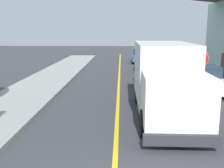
{
  "coord_description": "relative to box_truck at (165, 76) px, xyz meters",
  "views": [
    {
      "loc": [
        0.16,
        -4.41,
        3.77
      ],
      "look_at": [
        -0.25,
        7.15,
        1.4
      ],
      "focal_mm": 42.26,
      "sensor_mm": 36.0,
      "label": 1
    }
  ],
  "objects": [
    {
      "name": "parked_car_near",
      "position": [
        0.04,
        6.18,
        -0.97
      ],
      "size": [
        1.91,
        4.44,
        1.67
      ],
      "color": "#4C564C",
      "rests_on": "ground"
    },
    {
      "name": "parked_car_far",
      "position": [
        0.28,
        19.84,
        -0.97
      ],
      "size": [
        1.95,
        4.46,
        1.67
      ],
      "color": "#2D4793",
      "rests_on": "ground"
    },
    {
      "name": "stop_sign",
      "position": [
        2.4,
        2.8,
        0.09
      ],
      "size": [
        0.8,
        0.1,
        2.65
      ],
      "color": "gray",
      "rests_on": "ground"
    },
    {
      "name": "centre_line_yellow",
      "position": [
        -2.09,
        2.85,
        -1.76
      ],
      "size": [
        0.16,
        56.0,
        0.01
      ],
      "primitive_type": "cube",
      "color": "gold",
      "rests_on": "ground"
    },
    {
      "name": "parked_car_mid",
      "position": [
        0.29,
        12.65,
        -0.97
      ],
      "size": [
        1.84,
        4.42,
        1.67
      ],
      "color": "silver",
      "rests_on": "ground"
    },
    {
      "name": "parked_van_across",
      "position": [
        3.11,
        4.48,
        -0.97
      ],
      "size": [
        2.01,
        4.48,
        1.67
      ],
      "color": "silver",
      "rests_on": "ground"
    },
    {
      "name": "box_truck",
      "position": [
        0.0,
        0.0,
        0.0
      ],
      "size": [
        2.48,
        7.21,
        3.2
      ],
      "color": "silver",
      "rests_on": "ground"
    }
  ]
}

